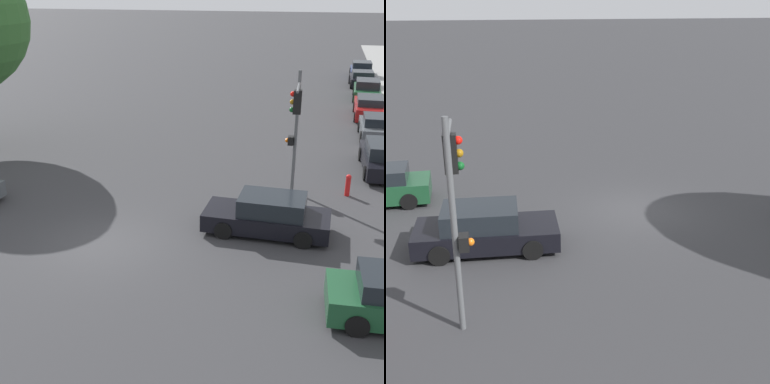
% 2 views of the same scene
% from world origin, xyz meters
% --- Properties ---
extents(ground_plane, '(300.00, 300.00, 0.00)m').
position_xyz_m(ground_plane, '(0.00, 0.00, 0.00)').
color(ground_plane, '#333335').
extents(traffic_signal, '(0.58, 2.06, 5.04)m').
position_xyz_m(traffic_signal, '(5.83, 5.93, 3.23)').
color(traffic_signal, '#515456').
rests_on(traffic_signal, ground_plane).
extents(crossing_car_1, '(4.38, 2.08, 1.38)m').
position_xyz_m(crossing_car_1, '(5.32, 2.23, 0.65)').
color(crossing_car_1, black).
rests_on(crossing_car_1, ground_plane).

